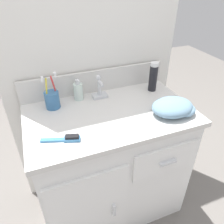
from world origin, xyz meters
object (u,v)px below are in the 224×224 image
at_px(shaving_cream_can, 153,77).
at_px(hairbrush, 66,139).
at_px(toothbrush_cup, 52,99).
at_px(soap_dispenser, 78,91).
at_px(hand_towel, 175,107).

xyz_separation_m(shaving_cream_can, hairbrush, (-0.61, -0.29, -0.08)).
distance_m(toothbrush_cup, soap_dispenser, 0.16).
relative_size(soap_dispenser, hand_towel, 0.57).
height_order(toothbrush_cup, hairbrush, toothbrush_cup).
bearing_deg(hand_towel, hairbrush, -178.95).
bearing_deg(toothbrush_cup, hairbrush, -87.76).
xyz_separation_m(shaving_cream_can, hand_towel, (-0.02, -0.28, -0.05)).
bearing_deg(shaving_cream_can, toothbrush_cup, 178.41).
relative_size(shaving_cream_can, hairbrush, 1.03).
relative_size(shaving_cream_can, hand_towel, 0.79).
distance_m(soap_dispenser, hairbrush, 0.38).
height_order(shaving_cream_can, hairbrush, shaving_cream_can).
xyz_separation_m(toothbrush_cup, hairbrush, (0.01, -0.31, -0.04)).
height_order(shaving_cream_can, hand_towel, shaving_cream_can).
bearing_deg(soap_dispenser, hairbrush, -112.73).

